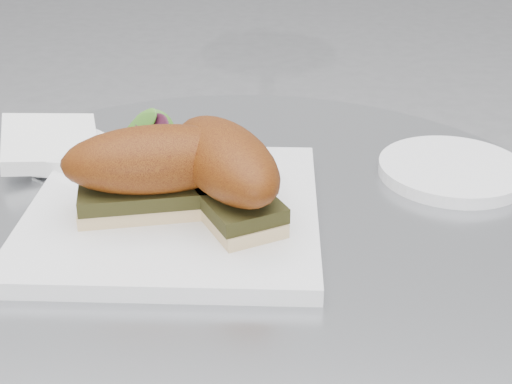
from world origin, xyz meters
TOP-DOWN VIEW (x-y plane):
  - plate at (-0.06, 0.00)m, footprint 0.28×0.28m
  - sandwich_left at (-0.07, -0.01)m, footprint 0.18×0.11m
  - sandwich_right at (-0.01, -0.01)m, footprint 0.15×0.18m
  - salad at (-0.10, 0.07)m, footprint 0.11×0.11m
  - napkin at (-0.20, 0.11)m, footprint 0.14×0.14m
  - saucer at (0.22, 0.11)m, footprint 0.16×0.16m

SIDE VIEW (x-z plane):
  - saucer at x=0.22m, z-range 0.73..0.74m
  - plate at x=-0.06m, z-range 0.73..0.75m
  - napkin at x=-0.20m, z-range 0.73..0.75m
  - salad at x=-0.10m, z-range 0.75..0.80m
  - sandwich_left at x=-0.07m, z-range 0.75..0.83m
  - sandwich_right at x=-0.01m, z-range 0.75..0.83m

